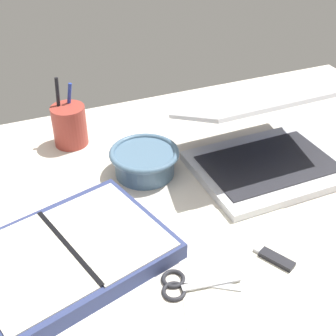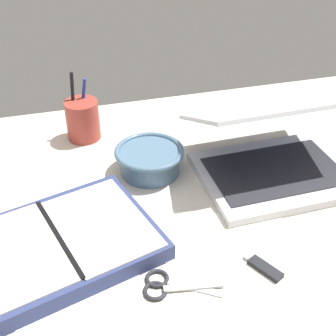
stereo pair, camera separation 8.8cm
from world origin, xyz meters
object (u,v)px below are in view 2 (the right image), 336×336
object	(u,v)px
laptop	(272,152)
pen_cup	(83,120)
scissors	(165,285)
bowl	(150,159)
planner	(60,245)

from	to	relation	value
laptop	pen_cup	distance (cm)	43.47
pen_cup	scissors	distance (cm)	49.37
laptop	pen_cup	size ratio (longest dim) A/B	1.97
bowl	pen_cup	size ratio (longest dim) A/B	0.92
pen_cup	bowl	bearing A→B (deg)	-56.69
pen_cup	planner	size ratio (longest dim) A/B	0.43
laptop	planner	distance (cm)	46.27
pen_cup	planner	bearing A→B (deg)	-103.19
pen_cup	planner	world-z (taller)	pen_cup
laptop	bowl	size ratio (longest dim) A/B	2.14
bowl	laptop	bearing A→B (deg)	-15.65
bowl	scissors	bearing A→B (deg)	-99.17
laptop	scissors	xyz separation A→B (cm)	(-29.34, -24.25, -4.68)
bowl	pen_cup	xyz separation A→B (cm)	(-11.60, 17.66, 1.63)
scissors	pen_cup	bearing A→B (deg)	118.66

